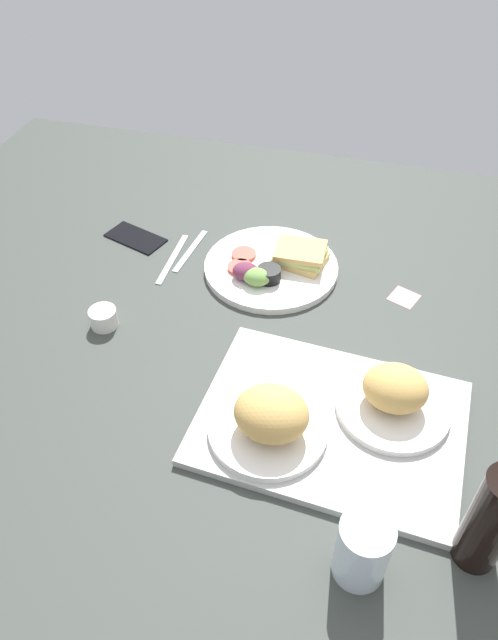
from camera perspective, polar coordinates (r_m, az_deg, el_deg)
The scene contains 12 objects.
ground_plane at distance 122.55cm, azimuth 1.27°, elevation -1.10°, with size 190.00×150.00×3.00cm, color #383D38.
serving_tray at distance 105.36cm, azimuth 7.82°, elevation -9.71°, with size 45.00×33.00×1.60cm, color #B2B2AD.
bread_plate_near at distance 105.64cm, azimuth 13.78°, elevation -7.07°, with size 19.89×19.89×9.02cm.
bread_plate_far at distance 99.00cm, azimuth 2.05°, elevation -9.43°, with size 20.41×20.41×9.89cm.
plate_with_salad at distance 133.93cm, azimuth 2.36°, elevation 5.22°, with size 30.16×30.16×5.40cm.
drinking_glass at distance 88.49cm, azimuth 10.83°, elevation -20.85°, with size 7.60×7.60×11.47cm, color silver.
soda_bottle at distance 90.63cm, azimuth 22.19°, elevation -17.45°, with size 6.40×6.40×19.35cm, color black.
espresso_cup at distance 123.91cm, azimuth -13.80°, elevation 0.19°, with size 5.60×5.60×4.00cm, color silver.
fork at distance 141.42cm, azimuth -5.65°, elevation 6.67°, with size 17.00×1.40×0.50cm, color #B7B7BC.
knife at distance 139.41cm, azimuth -7.36°, elevation 5.89°, with size 19.00×1.40×0.50cm, color #B7B7BC.
cell_phone at distance 147.37cm, azimuth -10.84°, elevation 7.82°, with size 14.40×7.20×0.80cm, color black.
sticky_note at distance 132.30cm, azimuth 14.66°, elevation 2.13°, with size 5.60×5.60×0.12cm, color pink.
Camera 1 is at (-19.94, 85.03, 84.47)cm, focal length 33.33 mm.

